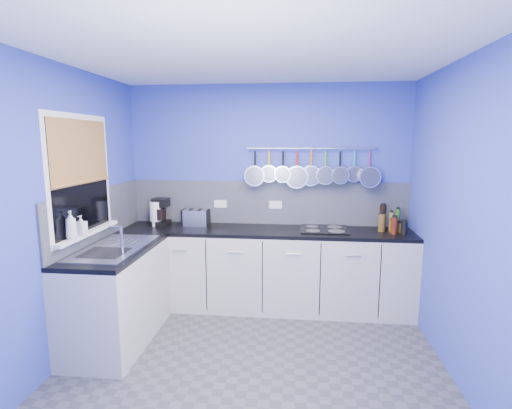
% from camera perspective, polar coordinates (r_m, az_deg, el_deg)
% --- Properties ---
extents(floor, '(3.20, 3.00, 0.02)m').
position_cam_1_polar(floor, '(3.52, -0.54, -22.85)').
color(floor, '#47474C').
rests_on(floor, ground).
extents(ceiling, '(3.20, 3.00, 0.02)m').
position_cam_1_polar(ceiling, '(3.04, -0.62, 21.61)').
color(ceiling, white).
rests_on(ceiling, ground).
extents(wall_back, '(3.20, 0.02, 2.50)m').
position_cam_1_polar(wall_back, '(4.52, 1.66, 1.55)').
color(wall_back, '#3645B1').
rests_on(wall_back, ground).
extents(wall_front, '(3.20, 0.02, 2.50)m').
position_cam_1_polar(wall_front, '(1.61, -7.05, -13.21)').
color(wall_front, '#3645B1').
rests_on(wall_front, ground).
extents(wall_left, '(0.02, 3.00, 2.50)m').
position_cam_1_polar(wall_left, '(3.60, -26.98, -1.50)').
color(wall_left, '#3645B1').
rests_on(wall_left, ground).
extents(wall_right, '(0.02, 3.00, 2.50)m').
position_cam_1_polar(wall_right, '(3.27, 28.73, -2.64)').
color(wall_right, '#3645B1').
rests_on(wall_right, ground).
extents(backsplash_back, '(3.20, 0.02, 0.50)m').
position_cam_1_polar(backsplash_back, '(4.51, 1.63, 0.26)').
color(backsplash_back, gray).
rests_on(backsplash_back, wall_back).
extents(backsplash_left, '(0.02, 1.80, 0.50)m').
position_cam_1_polar(backsplash_left, '(4.11, -22.09, -1.34)').
color(backsplash_left, gray).
rests_on(backsplash_left, wall_left).
extents(cabinet_run_back, '(3.20, 0.60, 0.86)m').
position_cam_1_polar(cabinet_run_back, '(4.41, 1.29, -9.62)').
color(cabinet_run_back, '#BCB7AB').
rests_on(cabinet_run_back, ground).
extents(worktop_back, '(3.20, 0.60, 0.04)m').
position_cam_1_polar(worktop_back, '(4.28, 1.31, -3.92)').
color(worktop_back, black).
rests_on(worktop_back, cabinet_run_back).
extents(cabinet_run_left, '(0.60, 1.20, 0.86)m').
position_cam_1_polar(cabinet_run_left, '(3.92, -19.73, -12.68)').
color(cabinet_run_left, '#BCB7AB').
rests_on(cabinet_run_left, ground).
extents(worktop_left, '(0.60, 1.20, 0.04)m').
position_cam_1_polar(worktop_left, '(3.78, -20.11, -6.32)').
color(worktop_left, black).
rests_on(worktop_left, cabinet_run_left).
extents(window_frame, '(0.01, 1.00, 1.10)m').
position_cam_1_polar(window_frame, '(3.79, -24.42, 3.77)').
color(window_frame, white).
rests_on(window_frame, wall_left).
extents(window_glass, '(0.01, 0.90, 1.00)m').
position_cam_1_polar(window_glass, '(3.79, -24.35, 3.77)').
color(window_glass, black).
rests_on(window_glass, wall_left).
extents(bamboo_blind, '(0.01, 0.90, 0.55)m').
position_cam_1_polar(bamboo_blind, '(3.77, -24.48, 7.17)').
color(bamboo_blind, '#B07137').
rests_on(bamboo_blind, wall_left).
extents(window_sill, '(0.10, 0.98, 0.03)m').
position_cam_1_polar(window_sill, '(3.86, -23.58, -3.85)').
color(window_sill, white).
rests_on(window_sill, wall_left).
extents(sink_unit, '(0.50, 0.95, 0.01)m').
position_cam_1_polar(sink_unit, '(3.77, -20.13, -5.97)').
color(sink_unit, silver).
rests_on(sink_unit, worktop_left).
extents(mixer_tap, '(0.12, 0.08, 0.26)m').
position_cam_1_polar(mixer_tap, '(3.52, -19.19, -4.90)').
color(mixer_tap, silver).
rests_on(mixer_tap, worktop_left).
extents(socket_left, '(0.15, 0.01, 0.09)m').
position_cam_1_polar(socket_left, '(4.58, -5.26, 0.10)').
color(socket_left, white).
rests_on(socket_left, backsplash_back).
extents(socket_right, '(0.15, 0.01, 0.09)m').
position_cam_1_polar(socket_right, '(4.50, 2.89, -0.04)').
color(socket_right, white).
rests_on(socket_right, backsplash_back).
extents(pot_rail, '(1.45, 0.02, 0.02)m').
position_cam_1_polar(pot_rail, '(4.41, 8.19, 8.18)').
color(pot_rail, silver).
rests_on(pot_rail, wall_back).
extents(soap_bottle_a, '(0.12, 0.12, 0.24)m').
position_cam_1_polar(soap_bottle_a, '(3.59, -25.63, -2.74)').
color(soap_bottle_a, white).
rests_on(soap_bottle_a, window_sill).
extents(soap_bottle_b, '(0.08, 0.09, 0.17)m').
position_cam_1_polar(soap_bottle_b, '(3.72, -24.40, -2.79)').
color(soap_bottle_b, white).
rests_on(soap_bottle_b, window_sill).
extents(paper_towel, '(0.13, 0.13, 0.28)m').
position_cam_1_polar(paper_towel, '(4.56, -14.59, -1.35)').
color(paper_towel, white).
rests_on(paper_towel, worktop_back).
extents(coffee_maker, '(0.19, 0.21, 0.31)m').
position_cam_1_polar(coffee_maker, '(4.57, -13.89, -1.09)').
color(coffee_maker, black).
rests_on(coffee_maker, worktop_back).
extents(toaster, '(0.29, 0.17, 0.18)m').
position_cam_1_polar(toaster, '(4.50, -8.86, -1.93)').
color(toaster, silver).
rests_on(toaster, worktop_back).
extents(canister, '(0.09, 0.09, 0.13)m').
position_cam_1_polar(canister, '(4.49, -7.94, -2.27)').
color(canister, silver).
rests_on(canister, worktop_back).
extents(hob, '(0.51, 0.45, 0.01)m').
position_cam_1_polar(hob, '(4.31, 10.00, -3.63)').
color(hob, black).
rests_on(hob, worktop_back).
extents(pan_0, '(0.23, 0.10, 0.42)m').
position_cam_1_polar(pan_0, '(4.43, -0.14, 5.53)').
color(pan_0, silver).
rests_on(pan_0, pot_rail).
extents(pan_1, '(0.19, 0.07, 0.38)m').
position_cam_1_polar(pan_1, '(4.41, 1.92, 5.78)').
color(pan_1, silver).
rests_on(pan_1, pot_rail).
extents(pan_2, '(0.19, 0.11, 0.38)m').
position_cam_1_polar(pan_2, '(4.41, 3.99, 5.78)').
color(pan_2, silver).
rests_on(pan_2, pot_rail).
extents(pan_3, '(0.26, 0.07, 0.45)m').
position_cam_1_polar(pan_3, '(4.40, 6.06, 5.30)').
color(pan_3, silver).
rests_on(pan_3, pot_rail).
extents(pan_4, '(0.23, 0.06, 0.42)m').
position_cam_1_polar(pan_4, '(4.41, 8.14, 5.46)').
color(pan_4, silver).
rests_on(pan_4, pot_rail).
extents(pan_5, '(0.21, 0.09, 0.40)m').
position_cam_1_polar(pan_5, '(4.41, 10.21, 5.53)').
color(pan_5, silver).
rests_on(pan_5, pot_rail).
extents(pan_6, '(0.20, 0.11, 0.39)m').
position_cam_1_polar(pan_6, '(4.43, 12.27, 5.54)').
color(pan_6, silver).
rests_on(pan_6, pot_rail).
extents(pan_7, '(0.18, 0.05, 0.37)m').
position_cam_1_polar(pan_7, '(4.45, 14.32, 5.61)').
color(pan_7, silver).
rests_on(pan_7, pot_rail).
extents(pan_8, '(0.23, 0.13, 0.42)m').
position_cam_1_polar(pan_8, '(4.47, 16.32, 5.20)').
color(pan_8, silver).
rests_on(pan_8, pot_rail).
extents(condiment_0, '(0.06, 0.06, 0.23)m').
position_cam_1_polar(condiment_0, '(4.51, 20.14, -2.07)').
color(condiment_0, '#265919').
rests_on(condiment_0, worktop_back).
extents(condiment_1, '(0.05, 0.05, 0.19)m').
position_cam_1_polar(condiment_1, '(4.48, 19.32, -2.32)').
color(condiment_1, olive).
rests_on(condiment_1, worktop_back).
extents(condiment_2, '(0.07, 0.07, 0.27)m').
position_cam_1_polar(condiment_2, '(4.44, 18.17, -1.84)').
color(condiment_2, black).
rests_on(condiment_2, worktop_back).
extents(condiment_3, '(0.07, 0.07, 0.10)m').
position_cam_1_polar(condiment_3, '(4.39, 20.38, -3.21)').
color(condiment_3, brown).
rests_on(condiment_3, worktop_back).
extents(condiment_4, '(0.06, 0.06, 0.12)m').
position_cam_1_polar(condiment_4, '(4.41, 19.41, -3.00)').
color(condiment_4, '#8C5914').
rests_on(condiment_4, worktop_back).
extents(condiment_5, '(0.07, 0.07, 0.19)m').
position_cam_1_polar(condiment_5, '(4.38, 18.05, -2.56)').
color(condiment_5, brown).
rests_on(condiment_5, worktop_back).
extents(condiment_6, '(0.07, 0.07, 0.13)m').
position_cam_1_polar(condiment_6, '(4.32, 21.01, -3.26)').
color(condiment_6, black).
rests_on(condiment_6, worktop_back).
extents(condiment_7, '(0.07, 0.07, 0.18)m').
position_cam_1_polar(condiment_7, '(4.30, 19.71, -2.94)').
color(condiment_7, '#4C190C').
rests_on(condiment_7, worktop_back).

